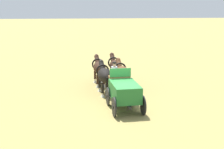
{
  "coord_description": "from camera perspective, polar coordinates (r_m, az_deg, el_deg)",
  "views": [
    {
      "loc": [
        -18.25,
        2.71,
        6.41
      ],
      "look_at": [
        4.41,
        0.3,
        1.2
      ],
      "focal_mm": 50.95,
      "sensor_mm": 36.0,
      "label": 1
    }
  ],
  "objects": [
    {
      "name": "draft_horse_rear_off",
      "position": [
        22.74,
        1.85,
        0.2
      ],
      "size": [
        3.11,
        1.09,
        2.3
      ],
      "color": "brown",
      "rests_on": "ground"
    },
    {
      "name": "ground_plane",
      "position": [
        19.53,
        2.26,
        -6.29
      ],
      "size": [
        220.0,
        220.0,
        0.0
      ],
      "primitive_type": "plane",
      "color": "#9E8C4C"
    },
    {
      "name": "draft_horse_lead_off",
      "position": [
        25.23,
        0.6,
        1.45
      ],
      "size": [
        3.18,
        1.08,
        2.29
      ],
      "color": "#331E14",
      "rests_on": "ground"
    },
    {
      "name": "draft_horse_lead_near",
      "position": [
        25.03,
        -2.32,
        1.18
      ],
      "size": [
        3.2,
        1.11,
        2.2
      ],
      "color": "#331E14",
      "rests_on": "ground"
    },
    {
      "name": "show_wagon",
      "position": [
        19.33,
        2.17,
        -2.99
      ],
      "size": [
        5.64,
        2.08,
        2.66
      ],
      "color": "#236B2D",
      "rests_on": "ground"
    },
    {
      "name": "draft_horse_rear_near",
      "position": [
        22.52,
        -1.38,
        -0.15
      ],
      "size": [
        3.17,
        1.13,
        2.2
      ],
      "color": "black",
      "rests_on": "ground"
    }
  ]
}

